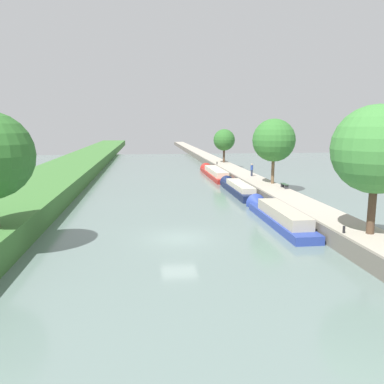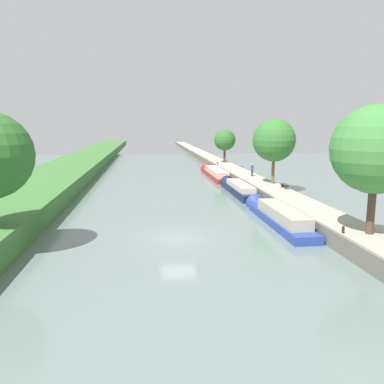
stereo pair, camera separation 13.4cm
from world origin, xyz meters
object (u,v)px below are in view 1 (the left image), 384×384
object	(u,v)px
narrowboat_navy	(237,188)
mooring_bollard_near	(344,230)
mooring_bollard_far	(217,163)
narrowboat_red	(214,173)
park_bench	(284,185)
narrowboat_blue	(277,215)
person_walking	(252,170)

from	to	relation	value
narrowboat_navy	mooring_bollard_near	distance (m)	21.56
mooring_bollard_near	mooring_bollard_far	distance (m)	43.58
narrowboat_red	park_bench	xyz separation A→B (m)	(4.32, -18.97, 0.92)
narrowboat_navy	narrowboat_red	distance (m)	14.98
narrowboat_navy	mooring_bollard_far	distance (m)	22.19
narrowboat_navy	mooring_bollard_near	size ratio (longest dim) A/B	27.82
mooring_bollard_far	park_bench	xyz separation A→B (m)	(2.53, -26.10, 0.12)
narrowboat_blue	park_bench	bearing A→B (deg)	66.96
park_bench	narrowboat_navy	bearing A→B (deg)	136.58
narrowboat_blue	person_walking	xyz separation A→B (m)	(3.46, 20.20, 1.41)
mooring_bollard_near	park_bench	bearing A→B (deg)	81.77
narrowboat_navy	park_bench	bearing A→B (deg)	-43.42
mooring_bollard_near	narrowboat_navy	bearing A→B (deg)	94.50
person_walking	mooring_bollard_far	world-z (taller)	person_walking
person_walking	narrowboat_red	bearing A→B (deg)	111.75
mooring_bollard_near	park_bench	world-z (taller)	park_bench
narrowboat_navy	mooring_bollard_far	world-z (taller)	mooring_bollard_far
narrowboat_blue	narrowboat_red	xyz separation A→B (m)	(-0.05, 29.00, -0.04)
narrowboat_navy	mooring_bollard_near	world-z (taller)	mooring_bollard_near
narrowboat_navy	park_bench	xyz separation A→B (m)	(4.22, -3.99, 0.91)
mooring_bollard_near	mooring_bollard_far	size ratio (longest dim) A/B	1.00
narrowboat_blue	mooring_bollard_far	distance (m)	36.18
narrowboat_blue	person_walking	distance (m)	20.54
mooring_bollard_far	person_walking	bearing A→B (deg)	-83.83
narrowboat_navy	mooring_bollard_near	xyz separation A→B (m)	(1.69, -21.47, 0.79)
person_walking	mooring_bollard_far	bearing A→B (deg)	96.17
narrowboat_red	mooring_bollard_near	distance (m)	36.51
person_walking	mooring_bollard_far	xyz separation A→B (m)	(-1.72, 15.93, -0.65)
person_walking	narrowboat_navy	bearing A→B (deg)	-118.93
narrowboat_red	person_walking	world-z (taller)	person_walking
mooring_bollard_near	mooring_bollard_far	xyz separation A→B (m)	(0.00, 43.58, 0.00)
person_walking	mooring_bollard_far	distance (m)	16.04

